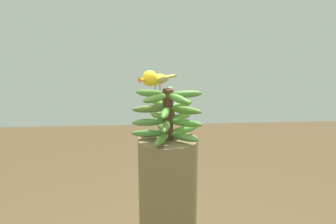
# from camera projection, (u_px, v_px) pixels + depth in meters

# --- Properties ---
(banana_bunch) EXTENTS (0.32, 0.32, 0.23)m
(banana_bunch) POSITION_uv_depth(u_px,v_px,m) (168.00, 114.00, 1.84)
(banana_bunch) COLOR #4C2D1E
(banana_bunch) RESTS_ON banana_tree
(perched_bird) EXTENTS (0.17, 0.17, 0.09)m
(perched_bird) POSITION_uv_depth(u_px,v_px,m) (154.00, 79.00, 1.76)
(perched_bird) COLOR #C68933
(perched_bird) RESTS_ON banana_bunch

